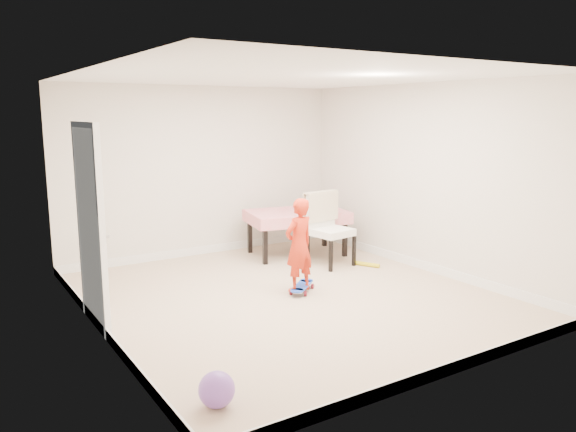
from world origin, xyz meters
TOP-DOWN VIEW (x-y plane):
  - ground at (0.00, 0.00)m, footprint 5.00×5.00m
  - ceiling at (0.00, 0.00)m, footprint 4.50×5.00m
  - wall_back at (0.00, 2.48)m, footprint 4.50×0.04m
  - wall_front at (0.00, -2.48)m, footprint 4.50×0.04m
  - wall_left at (-2.23, 0.00)m, footprint 0.04×5.00m
  - wall_right at (2.23, 0.00)m, footprint 0.04×5.00m
  - door at (-2.22, 0.30)m, footprint 0.11×0.94m
  - baseboard_back at (0.00, 2.49)m, footprint 4.50×0.02m
  - baseboard_front at (0.00, -2.49)m, footprint 4.50×0.02m
  - baseboard_left at (-2.24, 0.00)m, footprint 0.02×5.00m
  - baseboard_right at (2.24, 0.00)m, footprint 0.02×5.00m
  - dining_table at (1.20, 1.67)m, footprint 1.64×1.22m
  - dining_chair at (1.26, 0.86)m, footprint 0.67×0.74m
  - skateboard at (0.22, 0.06)m, footprint 0.59×0.54m
  - child at (0.15, 0.03)m, footprint 0.46×0.35m
  - balloon at (-1.88, -1.90)m, footprint 0.28×0.28m
  - foam_toy at (1.66, 0.54)m, footprint 0.24×0.38m

SIDE VIEW (x-z plane):
  - ground at x=0.00m, z-range 0.00..0.00m
  - foam_toy at x=1.66m, z-range 0.00..0.06m
  - skateboard at x=0.22m, z-range 0.00..0.09m
  - baseboard_back at x=0.00m, z-range 0.00..0.12m
  - baseboard_front at x=0.00m, z-range 0.00..0.12m
  - baseboard_left at x=-2.24m, z-range 0.00..0.12m
  - baseboard_right at x=2.24m, z-range 0.00..0.12m
  - balloon at x=-1.88m, z-range 0.00..0.28m
  - dining_table at x=1.20m, z-range 0.00..0.69m
  - dining_chair at x=1.26m, z-range 0.00..1.07m
  - child at x=0.15m, z-range 0.00..1.15m
  - door at x=-2.22m, z-range -0.03..2.08m
  - wall_back at x=0.00m, z-range 0.00..2.60m
  - wall_front at x=0.00m, z-range 0.00..2.60m
  - wall_left at x=-2.23m, z-range 0.00..2.60m
  - wall_right at x=2.23m, z-range 0.00..2.60m
  - ceiling at x=0.00m, z-range 2.56..2.60m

